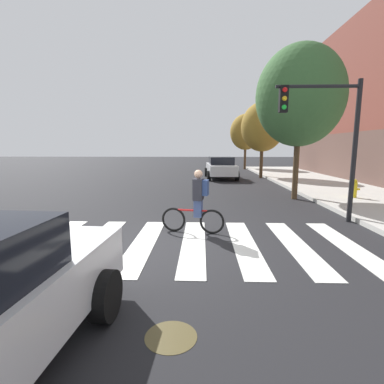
# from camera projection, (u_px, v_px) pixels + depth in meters

# --- Properties ---
(ground_plane) EXTENTS (120.00, 120.00, 0.00)m
(ground_plane) POSITION_uv_depth(u_px,v_px,m) (167.00, 244.00, 6.84)
(ground_plane) COLOR black
(crosswalk_stripes) EXTENTS (8.91, 3.85, 0.01)m
(crosswalk_stripes) POSITION_uv_depth(u_px,v_px,m) (169.00, 243.00, 6.84)
(crosswalk_stripes) COLOR silver
(crosswalk_stripes) RESTS_ON ground
(manhole_cover) EXTENTS (0.64, 0.64, 0.01)m
(manhole_cover) POSITION_uv_depth(u_px,v_px,m) (171.00, 336.00, 3.49)
(manhole_cover) COLOR #473D1E
(manhole_cover) RESTS_ON ground
(sedan_mid) EXTENTS (2.30, 4.64, 1.58)m
(sedan_mid) POSITION_uv_depth(u_px,v_px,m) (221.00, 167.00, 20.84)
(sedan_mid) COLOR silver
(sedan_mid) RESTS_ON ground
(cyclist) EXTENTS (1.69, 0.41, 1.69)m
(cyclist) POSITION_uv_depth(u_px,v_px,m) (197.00, 202.00, 7.57)
(cyclist) COLOR black
(cyclist) RESTS_ON ground
(traffic_light_near) EXTENTS (2.47, 0.28, 4.20)m
(traffic_light_near) POSITION_uv_depth(u_px,v_px,m) (328.00, 127.00, 8.43)
(traffic_light_near) COLOR black
(traffic_light_near) RESTS_ON ground
(fire_hydrant) EXTENTS (0.33, 0.22, 0.78)m
(fire_hydrant) POSITION_uv_depth(u_px,v_px,m) (354.00, 189.00, 12.15)
(fire_hydrant) COLOR gold
(fire_hydrant) RESTS_ON sidewalk
(street_tree_near) EXTENTS (3.64, 3.64, 6.47)m
(street_tree_near) POSITION_uv_depth(u_px,v_px,m) (300.00, 96.00, 12.03)
(street_tree_near) COLOR #4C3823
(street_tree_near) RESTS_ON ground
(street_tree_mid) EXTENTS (3.07, 3.07, 5.47)m
(street_tree_mid) POSITION_uv_depth(u_px,v_px,m) (263.00, 127.00, 20.69)
(street_tree_mid) COLOR #4C3823
(street_tree_mid) RESTS_ON ground
(street_tree_far) EXTENTS (3.13, 3.13, 5.57)m
(street_tree_far) POSITION_uv_depth(u_px,v_px,m) (246.00, 132.00, 29.13)
(street_tree_far) COLOR #4C3823
(street_tree_far) RESTS_ON ground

